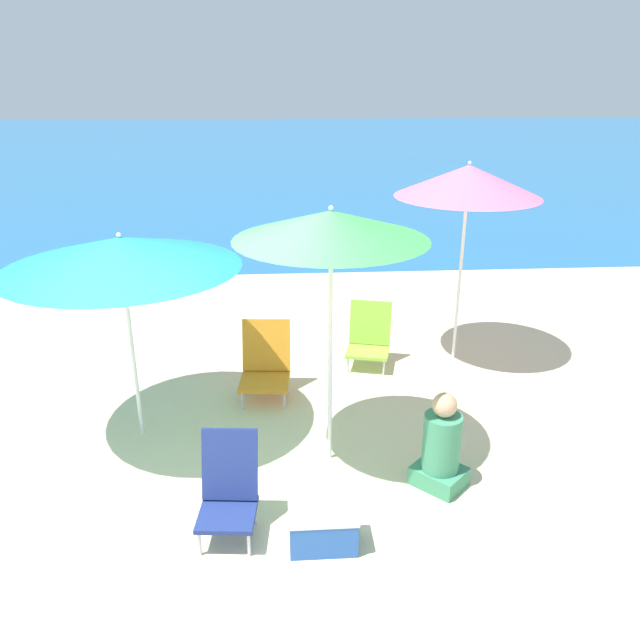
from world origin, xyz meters
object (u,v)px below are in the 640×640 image
object	(u,v)px
beach_umbrella_green	(331,226)
beach_chair_navy	(229,487)
person_seated_near	(441,448)
cooler_box	(323,527)
beach_chair_lime	(369,336)
beach_umbrella_teal	(121,253)
beach_chair_orange	(266,363)
beach_umbrella_pink	(468,181)

from	to	relation	value
beach_umbrella_green	beach_chair_navy	world-z (taller)	beach_umbrella_green
person_seated_near	cooler_box	world-z (taller)	person_seated_near
beach_chair_lime	person_seated_near	world-z (taller)	person_seated_near
beach_chair_navy	cooler_box	xyz separation A→B (m)	(0.68, -0.24, -0.21)
beach_umbrella_teal	beach_chair_orange	size ratio (longest dim) A/B	2.62
beach_umbrella_green	beach_umbrella_pink	bearing A→B (deg)	50.25
beach_umbrella_pink	person_seated_near	world-z (taller)	beach_umbrella_pink
beach_umbrella_pink	cooler_box	bearing A→B (deg)	-120.05
beach_umbrella_green	beach_chair_lime	size ratio (longest dim) A/B	3.06
beach_chair_lime	beach_chair_navy	distance (m)	3.16
beach_chair_lime	beach_umbrella_teal	bearing A→B (deg)	-135.22
beach_umbrella_teal	beach_chair_orange	bearing A→B (deg)	32.24
cooler_box	beach_umbrella_green	bearing A→B (deg)	82.89
beach_umbrella_green	beach_chair_orange	size ratio (longest dim) A/B	2.90
beach_chair_lime	beach_umbrella_green	bearing A→B (deg)	-93.68
beach_umbrella_pink	beach_chair_orange	world-z (taller)	beach_umbrella_pink
beach_umbrella_pink	beach_chair_lime	xyz separation A→B (m)	(-1.05, -0.09, -1.77)
beach_umbrella_teal	beach_umbrella_pink	bearing A→B (deg)	23.50
beach_umbrella_teal	beach_chair_orange	xyz separation A→B (m)	(1.18, 0.75, -1.43)
beach_umbrella_green	beach_chair_orange	xyz separation A→B (m)	(-0.58, 1.27, -1.76)
beach_umbrella_teal	beach_chair_lime	distance (m)	3.12
cooler_box	beach_chair_orange	bearing A→B (deg)	100.45
beach_chair_navy	person_seated_near	distance (m)	1.76
beach_chair_orange	cooler_box	size ratio (longest dim) A/B	1.58
person_seated_near	beach_chair_navy	bearing A→B (deg)	149.32
beach_umbrella_green	beach_chair_lime	world-z (taller)	beach_umbrella_green
beach_chair_lime	person_seated_near	size ratio (longest dim) A/B	0.87
beach_umbrella_pink	cooler_box	size ratio (longest dim) A/B	4.70
person_seated_near	beach_umbrella_pink	bearing A→B (deg)	27.23
beach_umbrella_pink	beach_umbrella_teal	xyz separation A→B (m)	(-3.44, -1.49, -0.33)
person_seated_near	cooler_box	distance (m)	1.24
beach_umbrella_pink	cooler_box	distance (m)	4.12
cooler_box	beach_umbrella_pink	bearing A→B (deg)	59.95
beach_umbrella_pink	beach_chair_lime	size ratio (longest dim) A/B	3.14
beach_chair_orange	person_seated_near	size ratio (longest dim) A/B	0.92
person_seated_near	beach_umbrella_teal	bearing A→B (deg)	114.87
beach_umbrella_teal	beach_chair_navy	size ratio (longest dim) A/B	2.65
beach_umbrella_pink	beach_chair_navy	distance (m)	4.21
beach_umbrella_pink	beach_chair_orange	xyz separation A→B (m)	(-2.26, -0.75, -1.77)
person_seated_near	cooler_box	size ratio (longest dim) A/B	1.72
person_seated_near	cooler_box	bearing A→B (deg)	168.32
beach_umbrella_green	person_seated_near	bearing A→B (deg)	-27.08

